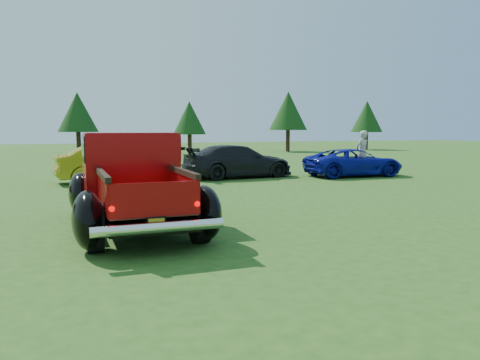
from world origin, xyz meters
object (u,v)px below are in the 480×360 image
(tree_far_east, at_px, (367,117))
(show_car_grey, at_px, (238,161))
(pickup_truck, at_px, (131,181))
(show_car_yellow, at_px, (115,163))
(tree_mid_right, at_px, (189,118))
(show_car_blue, at_px, (354,162))
(tree_east, at_px, (288,111))
(tree_mid_left, at_px, (78,112))
(spectator, at_px, (362,153))

(tree_far_east, distance_m, show_car_grey, 29.69)
(pickup_truck, xyz_separation_m, show_car_yellow, (0.27, 8.55, -0.21))
(tree_mid_right, bearing_deg, tree_far_east, 1.59)
(show_car_blue, bearing_deg, tree_mid_right, 6.64)
(tree_east, xyz_separation_m, show_car_yellow, (-16.75, -20.11, -2.93))
(tree_mid_right, height_order, show_car_yellow, tree_mid_right)
(show_car_grey, bearing_deg, show_car_yellow, 82.10)
(tree_mid_right, xyz_separation_m, show_car_yellow, (-7.75, -20.61, -2.24))
(tree_east, relative_size, show_car_blue, 1.26)
(pickup_truck, height_order, show_car_grey, pickup_truck)
(tree_mid_left, distance_m, spectator, 25.52)
(tree_mid_right, xyz_separation_m, show_car_blue, (2.26, -21.78, -2.37))
(tree_mid_right, distance_m, tree_far_east, 18.01)
(tree_far_east, bearing_deg, show_car_grey, -134.36)
(pickup_truck, bearing_deg, show_car_blue, 34.00)
(show_car_yellow, bearing_deg, show_car_blue, -103.92)
(tree_east, height_order, show_car_yellow, tree_east)
(tree_mid_left, relative_size, pickup_truck, 0.93)
(tree_east, distance_m, show_car_yellow, 26.33)
(pickup_truck, bearing_deg, tree_far_east, 47.05)
(show_car_yellow, distance_m, spectator, 10.67)
(tree_mid_right, height_order, pickup_truck, tree_mid_right)
(tree_mid_right, height_order, tree_east, tree_east)
(tree_mid_left, xyz_separation_m, show_car_blue, (11.26, -22.78, -2.79))
(tree_far_east, bearing_deg, tree_mid_left, 178.94)
(tree_mid_right, relative_size, tree_east, 0.81)
(pickup_truck, height_order, show_car_blue, pickup_truck)
(tree_far_east, distance_m, show_car_blue, 27.41)
(show_car_grey, height_order, show_car_blue, show_car_grey)
(show_car_grey, bearing_deg, tree_far_east, -51.77)
(show_car_blue, bearing_deg, show_car_grey, 77.83)
(tree_mid_left, xyz_separation_m, tree_far_east, (27.00, -0.50, -0.14))
(tree_mid_left, height_order, tree_far_east, tree_mid_left)
(show_car_yellow, height_order, show_car_grey, show_car_yellow)
(tree_mid_left, bearing_deg, spectator, -62.10)
(tree_far_east, xyz_separation_m, spectator, (-15.11, -21.95, -2.26))
(tree_far_east, bearing_deg, show_car_blue, -125.24)
(tree_mid_right, bearing_deg, show_car_yellow, -110.61)
(show_car_yellow, relative_size, spectator, 2.23)
(tree_east, relative_size, pickup_truck, 1.00)
(tree_east, xyz_separation_m, spectator, (-6.11, -20.95, -2.67))
(pickup_truck, bearing_deg, show_car_yellow, 86.51)
(tree_east, distance_m, pickup_truck, 33.44)
(tree_mid_left, relative_size, tree_far_east, 1.04)
(show_car_yellow, height_order, show_car_blue, show_car_yellow)
(tree_east, xyz_separation_m, show_car_blue, (-6.74, -21.28, -3.06))
(tree_far_east, relative_size, show_car_grey, 1.01)
(tree_east, xyz_separation_m, show_car_grey, (-11.68, -20.15, -2.97))
(tree_mid_left, height_order, tree_mid_right, tree_mid_left)
(tree_far_east, relative_size, spectator, 2.42)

